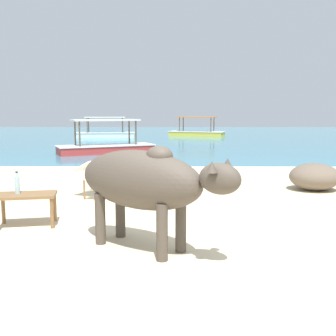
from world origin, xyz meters
TOP-DOWN VIEW (x-y plane):
  - sand_beach at (0.00, 0.00)m, footprint 18.00×14.00m
  - water_surface at (0.00, 22.00)m, footprint 60.00×36.00m
  - cow at (-0.38, 0.13)m, footprint 1.90×1.55m
  - low_bench_table at (-2.00, 1.02)m, footprint 0.83×0.57m
  - bottle at (-2.12, 1.05)m, footprint 0.07×0.07m
  - deck_chair_far at (-1.41, 2.85)m, footprint 0.93×0.86m
  - shore_rock_large at (2.74, 3.55)m, footprint 1.01×0.92m
  - shore_rock_medium at (-1.17, 4.70)m, footprint 0.67×0.64m
  - boat_yellow at (1.63, 22.40)m, footprint 3.84×2.38m
  - boat_white at (-4.22, 20.87)m, footprint 3.76×1.49m
  - boat_red at (-2.57, 10.98)m, footprint 3.81×2.61m

SIDE VIEW (x-z plane):
  - water_surface at x=0.00m, z-range -0.01..0.01m
  - sand_beach at x=0.00m, z-range 0.00..0.04m
  - shore_rock_medium at x=-1.17m, z-range 0.04..0.37m
  - boat_yellow at x=1.63m, z-range -0.35..0.94m
  - boat_white at x=-4.22m, z-range -0.35..0.94m
  - boat_red at x=-2.57m, z-range -0.35..0.94m
  - shore_rock_large at x=2.74m, z-range 0.04..0.57m
  - low_bench_table at x=-2.00m, z-range 0.19..0.62m
  - deck_chair_far at x=-1.41m, z-range 0.08..0.77m
  - bottle at x=-2.12m, z-range 0.45..0.74m
  - cow at x=-0.38m, z-range 0.23..1.39m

